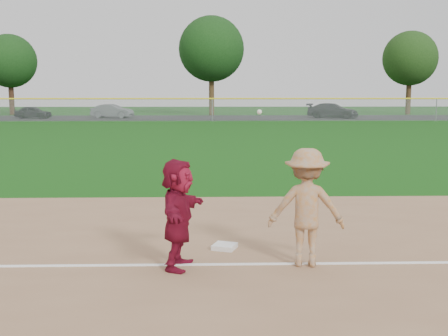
{
  "coord_description": "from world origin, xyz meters",
  "views": [
    {
      "loc": [
        -0.3,
        -9.71,
        2.9
      ],
      "look_at": [
        0.0,
        1.5,
        1.3
      ],
      "focal_mm": 45.0,
      "sensor_mm": 36.0,
      "label": 1
    }
  ],
  "objects_px": {
    "first_base": "(225,246)",
    "car_left": "(33,112)",
    "car_mid": "(112,111)",
    "car_right": "(333,111)",
    "base_runner": "(178,214)"
  },
  "relations": [
    {
      "from": "base_runner",
      "to": "car_mid",
      "type": "distance_m",
      "value": 47.65
    },
    {
      "from": "car_left",
      "to": "car_mid",
      "type": "bearing_deg",
      "value": -75.94
    },
    {
      "from": "first_base",
      "to": "car_left",
      "type": "distance_m",
      "value": 48.35
    },
    {
      "from": "car_mid",
      "to": "car_right",
      "type": "xyz_separation_m",
      "value": [
        21.64,
        -0.68,
        0.05
      ]
    },
    {
      "from": "car_mid",
      "to": "car_right",
      "type": "bearing_deg",
      "value": -80.18
    },
    {
      "from": "base_runner",
      "to": "car_right",
      "type": "bearing_deg",
      "value": -4.55
    },
    {
      "from": "first_base",
      "to": "car_mid",
      "type": "xyz_separation_m",
      "value": [
        -9.77,
        45.74,
        0.62
      ]
    },
    {
      "from": "first_base",
      "to": "car_left",
      "type": "xyz_separation_m",
      "value": [
        -17.3,
        45.15,
        0.54
      ]
    },
    {
      "from": "car_mid",
      "to": "car_left",
      "type": "bearing_deg",
      "value": 106.09
    },
    {
      "from": "car_right",
      "to": "base_runner",
      "type": "bearing_deg",
      "value": -172.14
    },
    {
      "from": "car_left",
      "to": "car_mid",
      "type": "relative_size",
      "value": 0.85
    },
    {
      "from": "car_right",
      "to": "car_mid",
      "type": "bearing_deg",
      "value": 111.39
    },
    {
      "from": "first_base",
      "to": "car_left",
      "type": "bearing_deg",
      "value": 110.96
    },
    {
      "from": "car_left",
      "to": "car_right",
      "type": "distance_m",
      "value": 29.17
    },
    {
      "from": "base_runner",
      "to": "car_right",
      "type": "xyz_separation_m",
      "value": [
        12.64,
        46.1,
        -0.18
      ]
    }
  ]
}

